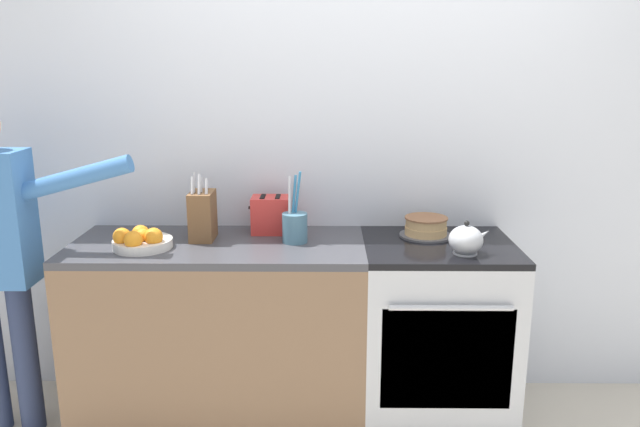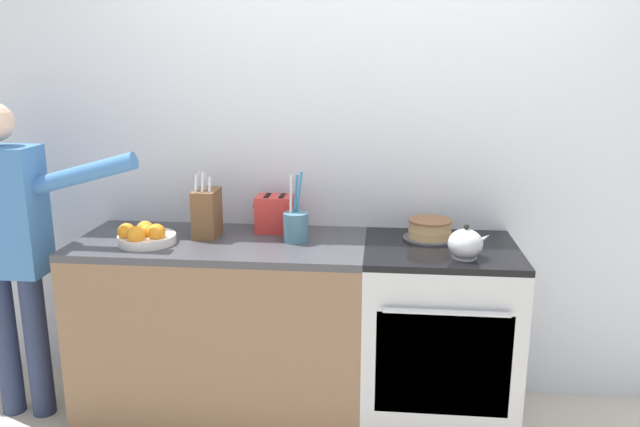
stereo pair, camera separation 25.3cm
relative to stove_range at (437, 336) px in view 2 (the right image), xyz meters
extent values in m
cube|color=silver|center=(-0.34, 0.33, 0.85)|extent=(8.00, 0.04, 2.60)
cube|color=brown|center=(-1.04, 0.00, -0.02)|extent=(1.37, 0.61, 0.86)
cube|color=#3D3D42|center=(-1.04, 0.00, 0.43)|extent=(1.37, 0.61, 0.03)
cube|color=#B7BABF|center=(0.00, 0.00, -0.02)|extent=(0.70, 0.61, 0.86)
cube|color=black|center=(0.00, -0.30, 0.01)|extent=(0.58, 0.01, 0.47)
cylinder|color=#B7BABF|center=(0.00, -0.32, 0.26)|extent=(0.53, 0.02, 0.02)
cube|color=black|center=(0.00, 0.00, 0.43)|extent=(0.70, 0.61, 0.03)
cylinder|color=#4C4C51|center=(-0.05, 0.12, 0.45)|extent=(0.25, 0.25, 0.01)
cylinder|color=tan|center=(-0.05, 0.12, 0.47)|extent=(0.20, 0.20, 0.04)
cylinder|color=tan|center=(-0.05, 0.12, 0.51)|extent=(0.20, 0.20, 0.04)
cylinder|color=brown|center=(-0.05, 0.12, 0.54)|extent=(0.21, 0.21, 0.01)
cylinder|color=#B7BABF|center=(0.09, -0.16, 0.45)|extent=(0.11, 0.11, 0.01)
ellipsoid|color=#B7BABF|center=(0.09, -0.16, 0.51)|extent=(0.15, 0.15, 0.13)
cone|color=#B7BABF|center=(0.16, -0.16, 0.53)|extent=(0.07, 0.03, 0.07)
sphere|color=black|center=(0.09, -0.16, 0.59)|extent=(0.02, 0.02, 0.02)
cube|color=brown|center=(-1.12, 0.07, 0.56)|extent=(0.11, 0.18, 0.23)
cylinder|color=#B2B2B7|center=(-1.15, 0.02, 0.71)|extent=(0.01, 0.04, 0.08)
cylinder|color=#B2B2B7|center=(-1.12, 0.02, 0.72)|extent=(0.01, 0.04, 0.10)
cylinder|color=#B2B2B7|center=(-1.08, 0.02, 0.71)|extent=(0.01, 0.04, 0.07)
cylinder|color=#B2B2B7|center=(-1.15, 0.06, 0.72)|extent=(0.01, 0.04, 0.10)
cylinder|color=#B2B2B7|center=(-1.12, 0.06, 0.71)|extent=(0.01, 0.04, 0.07)
cylinder|color=#477084|center=(-0.68, 0.02, 0.51)|extent=(0.12, 0.12, 0.14)
cylinder|color=teal|center=(-0.68, 0.04, 0.63)|extent=(0.03, 0.02, 0.27)
cylinder|color=#B7BABF|center=(-0.70, 0.02, 0.63)|extent=(0.02, 0.05, 0.26)
cylinder|color=teal|center=(-0.67, 0.04, 0.64)|extent=(0.05, 0.03, 0.29)
cylinder|color=silver|center=(-1.36, -0.08, 0.47)|extent=(0.27, 0.27, 0.04)
sphere|color=orange|center=(-1.37, -0.07, 0.51)|extent=(0.08, 0.08, 0.08)
sphere|color=orange|center=(-1.38, -0.17, 0.51)|extent=(0.08, 0.08, 0.08)
sphere|color=orange|center=(-1.30, -0.12, 0.51)|extent=(0.08, 0.08, 0.08)
sphere|color=orange|center=(-1.44, -0.12, 0.51)|extent=(0.08, 0.08, 0.08)
sphere|color=orange|center=(-1.36, -0.10, 0.51)|extent=(0.07, 0.07, 0.07)
cube|color=red|center=(-0.80, 0.18, 0.54)|extent=(0.18, 0.14, 0.18)
cube|color=black|center=(-0.84, 0.18, 0.63)|extent=(0.02, 0.10, 0.00)
cube|color=black|center=(-0.77, 0.18, 0.63)|extent=(0.02, 0.10, 0.00)
cube|color=black|center=(-0.90, 0.18, 0.57)|extent=(0.02, 0.02, 0.01)
cylinder|color=#283351|center=(-2.10, -0.13, -0.08)|extent=(0.11, 0.11, 0.74)
cylinder|color=#283351|center=(-1.94, -0.13, -0.08)|extent=(0.11, 0.11, 0.74)
cube|color=#3D70AD|center=(-2.02, -0.13, 0.59)|extent=(0.34, 0.20, 0.61)
cylinder|color=#3D70AD|center=(-1.63, -0.13, 0.78)|extent=(0.52, 0.08, 0.21)
camera|label=1|loc=(-0.53, -2.79, 1.28)|focal=35.00mm
camera|label=2|loc=(-0.28, -2.78, 1.28)|focal=35.00mm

